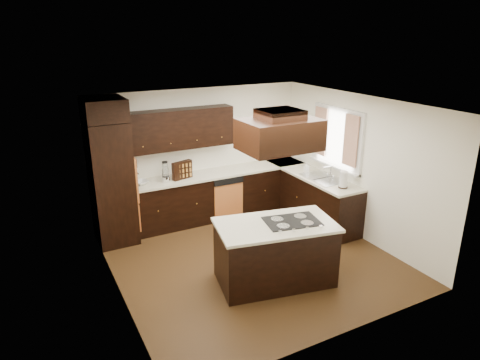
{
  "coord_description": "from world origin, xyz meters",
  "views": [
    {
      "loc": [
        -3.03,
        -5.32,
        3.49
      ],
      "look_at": [
        0.1,
        0.6,
        1.15
      ],
      "focal_mm": 32.0,
      "sensor_mm": 36.0,
      "label": 1
    }
  ],
  "objects_px": {
    "oven_column": "(111,183)",
    "island": "(275,254)",
    "range_hood": "(279,135)",
    "spice_rack": "(182,170)"
  },
  "relations": [
    {
      "from": "range_hood",
      "to": "spice_rack",
      "type": "distance_m",
      "value": 2.6
    },
    {
      "from": "island",
      "to": "oven_column",
      "type": "bearing_deg",
      "value": 137.64
    },
    {
      "from": "oven_column",
      "to": "range_hood",
      "type": "bearing_deg",
      "value": -50.26
    },
    {
      "from": "spice_rack",
      "to": "oven_column",
      "type": "bearing_deg",
      "value": 164.9
    },
    {
      "from": "oven_column",
      "to": "spice_rack",
      "type": "bearing_deg",
      "value": 1.78
    },
    {
      "from": "range_hood",
      "to": "oven_column",
      "type": "bearing_deg",
      "value": 129.74
    },
    {
      "from": "oven_column",
      "to": "spice_rack",
      "type": "xyz_separation_m",
      "value": [
        1.28,
        0.04,
        0.02
      ]
    },
    {
      "from": "oven_column",
      "to": "island",
      "type": "height_order",
      "value": "oven_column"
    },
    {
      "from": "spice_rack",
      "to": "island",
      "type": "bearing_deg",
      "value": -95.9
    },
    {
      "from": "range_hood",
      "to": "spice_rack",
      "type": "bearing_deg",
      "value": 104.48
    }
  ]
}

